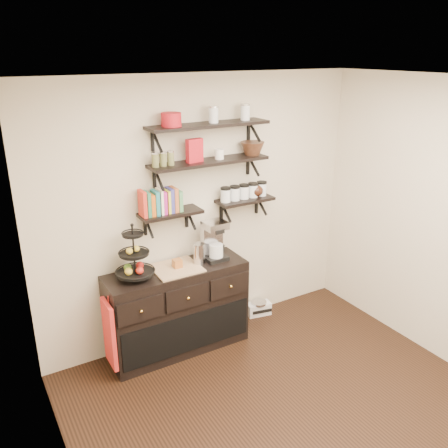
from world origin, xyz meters
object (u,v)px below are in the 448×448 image
(sideboard, at_px, (178,309))
(fruit_stand, at_px, (135,261))
(coffee_maker, at_px, (214,241))
(radio, at_px, (259,308))

(sideboard, relative_size, fruit_stand, 2.69)
(fruit_stand, height_order, coffee_maker, fruit_stand)
(coffee_maker, xyz_separation_m, radio, (0.65, 0.10, -1.01))
(fruit_stand, bearing_deg, coffee_maker, 1.62)
(fruit_stand, bearing_deg, sideboard, -0.54)
(sideboard, height_order, coffee_maker, coffee_maker)
(sideboard, xyz_separation_m, radio, (1.08, 0.13, -0.37))
(radio, bearing_deg, sideboard, -162.43)
(sideboard, bearing_deg, fruit_stand, 179.46)
(sideboard, bearing_deg, radio, 6.86)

